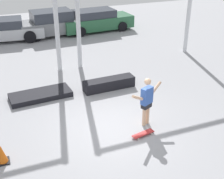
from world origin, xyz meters
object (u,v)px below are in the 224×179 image
skateboard (143,134)px  grind_box (109,84)px  parked_car_grey (54,23)px  parked_car_green (96,21)px  parked_car_silver (3,30)px  traffic_cone (2,154)px  manual_pad (41,95)px  skateboarder (147,100)px

skateboard → grind_box: size_ratio=0.37×
parked_car_grey → parked_car_green: parked_car_grey is taller
parked_car_silver → traffic_cone: 11.49m
parked_car_green → traffic_cone: 13.24m
parked_car_green → traffic_cone: (-6.75, -11.39, -0.40)m
skateboard → parked_car_grey: (-0.12, 11.81, 0.67)m
manual_pad → parked_car_silver: parked_car_silver is taller
skateboarder → skateboard: 1.09m
manual_pad → parked_car_green: parked_car_green is taller
grind_box → traffic_cone: size_ratio=3.78×
skateboard → grind_box: grind_box is taller
skateboard → parked_car_silver: (-3.11, 11.75, 0.57)m
skateboard → parked_car_grey: parked_car_grey is taller
skateboarder → parked_car_green: size_ratio=0.35×
manual_pad → traffic_cone: (-1.67, -3.44, 0.17)m
skateboarder → skateboard: bearing=-148.4°
skateboard → grind_box: 3.49m
skateboarder → traffic_cone: (-4.52, -0.25, -0.64)m
manual_pad → parked_car_grey: (2.36, 8.06, 0.63)m
skateboard → manual_pad: 4.49m
traffic_cone → skateboard: bearing=-4.3°
manual_pad → parked_car_green: (5.08, 7.95, 0.57)m
parked_car_silver → parked_car_grey: 2.99m
manual_pad → parked_car_grey: bearing=73.7°
skateboard → manual_pad: manual_pad is taller
skateboard → traffic_cone: bearing=164.1°
parked_car_grey → skateboarder: bearing=-90.2°
skateboard → traffic_cone: 4.16m
skateboard → grind_box: bearing=74.4°
skateboarder → grind_box: size_ratio=0.79×
parked_car_silver → traffic_cone: parked_car_silver is taller
parked_car_silver → skateboard: bearing=-69.5°
skateboarder → parked_car_silver: bearing=82.8°
grind_box → parked_car_silver: 8.93m
skateboard → parked_car_silver: bearing=93.2°
skateboarder → manual_pad: (-2.85, 3.19, -0.81)m
parked_car_silver → parked_car_green: size_ratio=0.98×
grind_box → parked_car_grey: bearing=92.5°
traffic_cone → grind_box: bearing=35.9°
manual_pad → skateboarder: bearing=-48.2°
skateboarder → parked_car_silver: (-3.49, 11.18, -0.28)m
skateboarder → skateboard: (-0.38, -0.56, -0.85)m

